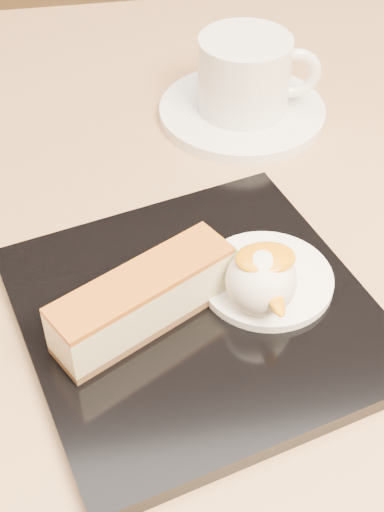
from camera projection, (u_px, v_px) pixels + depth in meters
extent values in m
cylinder|color=black|center=(187.00, 475.00, 0.80)|extent=(0.08, 0.08, 0.66)
cube|color=brown|center=(184.00, 247.00, 0.55)|extent=(0.80, 0.80, 0.04)
cube|color=black|center=(197.00, 314.00, 0.47)|extent=(0.27, 0.27, 0.01)
cube|color=brown|center=(145.00, 317.00, 0.46)|extent=(0.12, 0.09, 0.01)
cube|color=beige|center=(143.00, 298.00, 0.44)|extent=(0.12, 0.09, 0.03)
cube|color=#8D460F|center=(142.00, 279.00, 0.43)|extent=(0.12, 0.09, 0.00)
cylinder|color=white|center=(266.00, 279.00, 0.48)|extent=(0.09, 0.09, 0.01)
sphere|color=white|center=(261.00, 281.00, 0.45)|extent=(0.05, 0.05, 0.05)
ellipsoid|color=orange|center=(265.00, 258.00, 0.44)|extent=(0.04, 0.03, 0.01)
ellipsoid|color=#297D2F|center=(217.00, 260.00, 0.49)|extent=(0.02, 0.01, 0.00)
ellipsoid|color=#297D2F|center=(230.00, 252.00, 0.49)|extent=(0.02, 0.02, 0.00)
ellipsoid|color=#297D2F|center=(203.00, 253.00, 0.49)|extent=(0.01, 0.02, 0.00)
cylinder|color=white|center=(242.00, 112.00, 0.65)|extent=(0.15, 0.15, 0.01)
cylinder|color=white|center=(244.00, 74.00, 0.62)|extent=(0.08, 0.08, 0.07)
cylinder|color=black|center=(246.00, 41.00, 0.60)|extent=(0.07, 0.07, 0.00)
torus|color=white|center=(295.00, 73.00, 0.62)|extent=(0.05, 0.02, 0.05)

